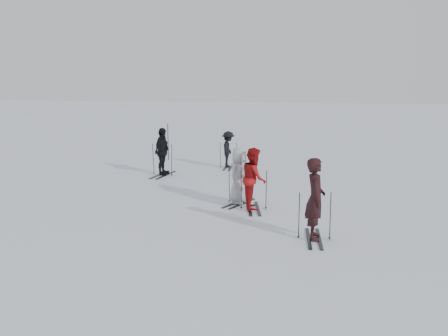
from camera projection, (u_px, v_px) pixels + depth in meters
The scene contains 12 objects.
ground at pixel (219, 206), 15.35m from camera, with size 120.00×120.00×0.00m, color silver.
skier_near_dark at pixel (315, 200), 12.03m from camera, with size 0.72×0.48×1.99m, color black.
skier_red at pixel (254, 179), 14.80m from camera, with size 0.89×0.69×1.83m, color maroon.
skier_grey at pixel (239, 176), 15.45m from camera, with size 0.85×0.56×1.75m, color #A7ABB0.
skier_uphill_left at pixel (162, 152), 19.89m from camera, with size 1.10×0.46×1.88m, color black.
skier_uphill_far at pixel (228, 150), 21.57m from camera, with size 1.01×0.58×1.56m, color black.
skis_near_dark at pixel (315, 215), 12.10m from camera, with size 0.89×1.68×1.22m, color black, non-canonical shape.
skis_red at pixel (254, 189), 14.86m from camera, with size 0.88×1.67×1.22m, color black, non-canonical shape.
skis_grey at pixel (239, 186), 15.50m from camera, with size 0.83×1.58×1.15m, color black, non-canonical shape.
skis_uphill_left at pixel (162, 159), 19.94m from camera, with size 0.96×1.81×1.32m, color black, non-canonical shape.
skis_uphill_far at pixel (228, 155), 21.60m from camera, with size 0.82×1.55×1.13m, color black, non-canonical shape.
piste_marker at pixel (168, 142), 23.62m from camera, with size 0.04×0.04×1.73m, color black.
Camera 1 is at (2.37, -14.69, 3.94)m, focal length 40.00 mm.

